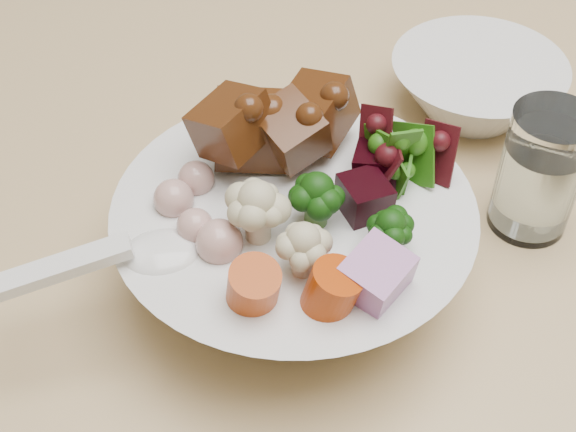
# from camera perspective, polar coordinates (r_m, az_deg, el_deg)

# --- Properties ---
(chair_far) EXTENTS (0.49, 0.49, 0.87)m
(chair_far) POSITION_cam_1_polar(r_m,az_deg,el_deg) (1.24, 5.91, 11.84)
(chair_far) COLOR tan
(chair_far) RESTS_ON ground
(food_bowl) EXTENTS (0.25, 0.25, 0.14)m
(food_bowl) POSITION_cam_1_polar(r_m,az_deg,el_deg) (0.57, 0.58, -1.40)
(food_bowl) COLOR silver
(food_bowl) RESTS_ON dining_table
(soup_spoon) EXTENTS (0.15, 0.05, 0.03)m
(soup_spoon) POSITION_cam_1_polar(r_m,az_deg,el_deg) (0.53, -10.88, -2.95)
(soup_spoon) COLOR silver
(soup_spoon) RESTS_ON food_bowl
(water_glass) EXTENTS (0.06, 0.06, 0.11)m
(water_glass) POSITION_cam_1_polar(r_m,az_deg,el_deg) (0.64, 17.40, 2.72)
(water_glass) COLOR white
(water_glass) RESTS_ON dining_table
(side_bowl) EXTENTS (0.16, 0.16, 0.05)m
(side_bowl) POSITION_cam_1_polar(r_m,az_deg,el_deg) (0.75, 13.22, 8.91)
(side_bowl) COLOR silver
(side_bowl) RESTS_ON dining_table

